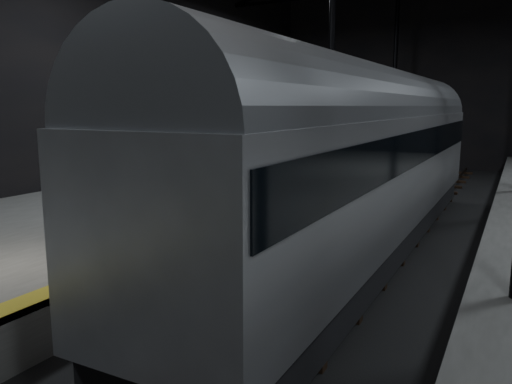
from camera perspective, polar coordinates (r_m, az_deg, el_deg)
The scene contains 6 objects.
ground at distance 14.06m, azimuth 11.76°, elevation -7.49°, with size 44.00×44.00×0.00m, color black.
platform_left at distance 17.45m, azimuth -12.54°, elevation -2.44°, with size 9.00×43.80×1.00m, color #535451.
tactile_strip at distance 14.99m, azimuth -0.12°, elevation -2.23°, with size 0.50×43.80×0.01m, color olive.
track at distance 14.04m, azimuth 11.76°, elevation -7.22°, with size 2.40×43.00×0.24m.
train at distance 14.08m, azimuth 12.85°, elevation 4.34°, with size 2.86×19.10×5.10m.
woman at distance 12.72m, azimuth -15.55°, elevation -0.66°, with size 0.65×0.43×1.79m, color #9D8C60.
Camera 1 is at (3.64, -12.94, 4.13)m, focal length 35.00 mm.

